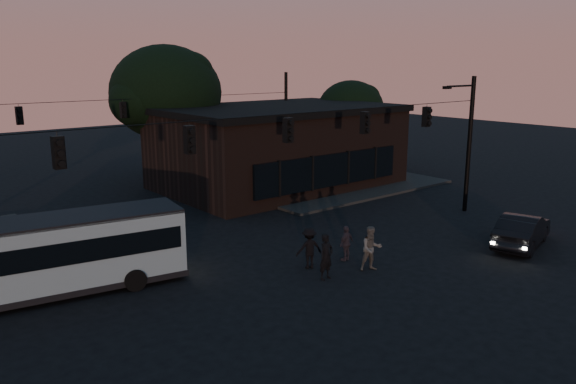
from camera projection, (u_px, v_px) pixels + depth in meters
ground at (357, 290)px, 20.76m from camera, size 120.00×120.00×0.00m
sidewalk_far_right at (330, 183)px, 38.71m from camera, size 14.00×10.00×0.15m
building at (278, 146)px, 37.74m from camera, size 15.40×10.41×5.40m
tree_behind at (166, 93)px, 38.38m from camera, size 7.60×7.60×9.43m
tree_right at (351, 109)px, 44.41m from camera, size 5.20×5.20×6.86m
signal_rig_near at (288, 157)px, 22.77m from camera, size 26.24×0.30×7.50m
signal_rig_far at (124, 128)px, 34.85m from camera, size 26.24×0.30×7.50m
bus at (40, 254)px, 19.82m from camera, size 10.35×4.00×2.84m
car at (522, 230)px, 25.55m from camera, size 4.85×2.76×1.51m
pedestrian_a at (326, 257)px, 21.59m from camera, size 0.71×0.50×1.83m
pedestrian_b at (371, 248)px, 22.53m from camera, size 1.10×1.00×1.83m
pedestrian_c at (346, 243)px, 23.69m from camera, size 0.95×0.53×1.52m
pedestrian_d at (309, 248)px, 22.78m from camera, size 1.25×0.97×1.71m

